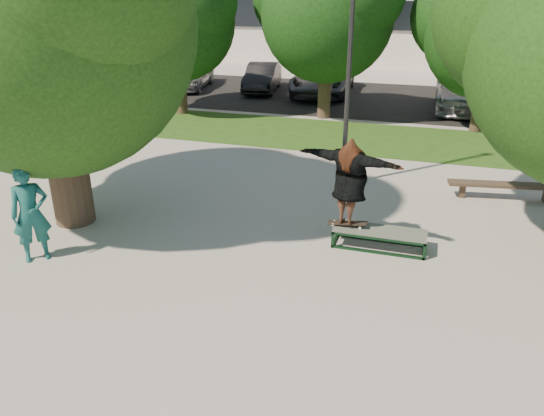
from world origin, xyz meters
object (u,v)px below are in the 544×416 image
(lamppost, at_px, (350,59))
(tree_left, at_px, (41,6))
(car_silver_b, at_px, (464,88))
(bystander, at_px, (30,214))
(grind_box, at_px, (379,239))
(car_grey, at_px, (323,78))
(car_dark, at_px, (262,77))
(bench, at_px, (505,186))
(car_silver_a, at_px, (189,72))

(lamppost, bearing_deg, tree_left, -143.58)
(lamppost, xyz_separation_m, car_silver_b, (3.14, 10.36, -2.36))
(lamppost, relative_size, car_silver_b, 1.12)
(bystander, bearing_deg, lamppost, 5.05)
(tree_left, bearing_deg, car_silver_b, 59.42)
(grind_box, xyz_separation_m, car_grey, (-4.31, 14.80, 0.55))
(bystander, height_order, car_dark, bystander)
(car_grey, bearing_deg, car_silver_b, -14.05)
(bystander, height_order, bench, bystander)
(tree_left, distance_m, car_silver_b, 16.97)
(bystander, bearing_deg, car_silver_a, 61.26)
(grind_box, bearing_deg, car_grey, 106.23)
(bystander, bearing_deg, grind_box, -23.42)
(tree_left, xyz_separation_m, bystander, (0.47, -1.76, -3.49))
(grind_box, distance_m, car_grey, 15.42)
(lamppost, height_order, bystander, lamppost)
(car_silver_b, bearing_deg, grind_box, -98.57)
(tree_left, relative_size, car_silver_a, 1.61)
(lamppost, distance_m, car_silver_a, 14.81)
(bystander, height_order, car_grey, bystander)
(car_silver_a, distance_m, car_grey, 6.57)
(grind_box, bearing_deg, car_dark, 116.25)
(lamppost, relative_size, car_silver_a, 1.38)
(lamppost, xyz_separation_m, grind_box, (1.31, -3.30, -2.96))
(car_silver_b, bearing_deg, car_grey, 168.59)
(grind_box, distance_m, car_silver_b, 13.80)
(lamppost, distance_m, bystander, 7.77)
(grind_box, height_order, car_dark, car_dark)
(car_silver_a, bearing_deg, bench, -49.56)
(grind_box, height_order, car_silver_b, car_silver_b)
(bench, distance_m, car_silver_a, 17.33)
(car_grey, bearing_deg, grind_box, -77.34)
(car_dark, bearing_deg, car_grey, -5.26)
(car_dark, bearing_deg, lamppost, -71.38)
(car_silver_a, xyz_separation_m, car_grey, (6.56, 0.45, -0.01))
(tree_left, height_order, car_dark, tree_left)
(bench, bearing_deg, car_silver_a, 131.60)
(car_grey, bearing_deg, bystander, -99.63)
(lamppost, distance_m, bench, 4.80)
(tree_left, relative_size, car_grey, 1.33)
(grind_box, bearing_deg, car_silver_a, 127.14)
(lamppost, relative_size, grind_box, 3.39)
(car_grey, bearing_deg, car_dark, -179.92)
(tree_left, bearing_deg, car_silver_a, 105.93)
(bench, xyz_separation_m, car_silver_b, (-0.75, 10.24, 0.45))
(tree_left, distance_m, bystander, 3.94)
(bystander, distance_m, car_grey, 17.27)
(car_silver_a, distance_m, car_dark, 3.67)
(lamppost, xyz_separation_m, bench, (3.89, 0.12, -2.81))
(car_dark, xyz_separation_m, car_grey, (2.90, 0.18, 0.10))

